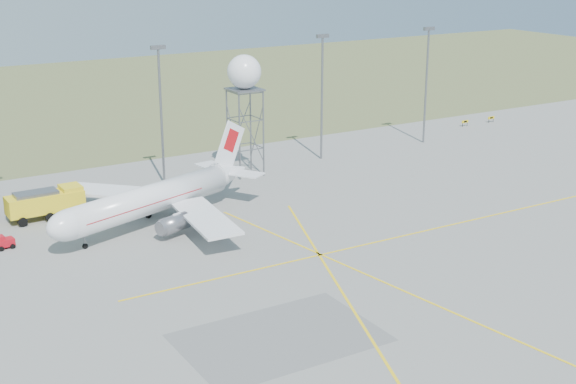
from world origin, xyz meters
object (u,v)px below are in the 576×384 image
radar_tower (245,108)px  fire_truck (47,204)px  airliner_main (153,199)px  baggage_tug (4,243)px

radar_tower → fire_truck: bearing=-171.4°
radar_tower → fire_truck: size_ratio=1.89×
airliner_main → baggage_tug: airliner_main is taller
radar_tower → baggage_tug: size_ratio=8.20×
airliner_main → baggage_tug: bearing=-24.1°
fire_truck → baggage_tug: size_ratio=4.35×
airliner_main → baggage_tug: 18.50m
radar_tower → baggage_tug: (-39.22, -13.11, -9.77)m
radar_tower → airliner_main: bearing=-145.4°
airliner_main → baggage_tug: size_ratio=14.16×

